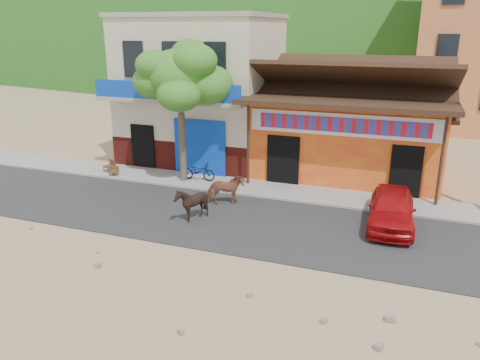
# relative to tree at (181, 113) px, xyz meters

# --- Properties ---
(ground) EXTENTS (120.00, 120.00, 0.00)m
(ground) POSITION_rel_tree_xyz_m (4.60, -5.80, -3.12)
(ground) COLOR #9E825B
(ground) RESTS_ON ground
(road) EXTENTS (60.00, 5.00, 0.04)m
(road) POSITION_rel_tree_xyz_m (4.60, -3.30, -3.10)
(road) COLOR #28282B
(road) RESTS_ON ground
(sidewalk) EXTENTS (60.00, 2.00, 0.12)m
(sidewalk) POSITION_rel_tree_xyz_m (4.60, 0.20, -3.06)
(sidewalk) COLOR gray
(sidewalk) RESTS_ON ground
(dance_club) EXTENTS (8.00, 6.00, 3.60)m
(dance_club) POSITION_rel_tree_xyz_m (6.60, 4.20, -1.32)
(dance_club) COLOR orange
(dance_club) RESTS_ON ground
(cafe_building) EXTENTS (7.00, 6.00, 7.00)m
(cafe_building) POSITION_rel_tree_xyz_m (-0.90, 4.20, 0.38)
(cafe_building) COLOR beige
(cafe_building) RESTS_ON ground
(tree) EXTENTS (3.00, 3.00, 6.00)m
(tree) POSITION_rel_tree_xyz_m (0.00, 0.00, 0.00)
(tree) COLOR #2D721E
(tree) RESTS_ON sidewalk
(cow_tan) EXTENTS (1.54, 1.20, 1.18)m
(cow_tan) POSITION_rel_tree_xyz_m (2.75, -1.93, -2.49)
(cow_tan) COLOR brown
(cow_tan) RESTS_ON road
(cow_dark) EXTENTS (1.45, 1.37, 1.27)m
(cow_dark) POSITION_rel_tree_xyz_m (2.22, -3.81, -2.45)
(cow_dark) COLOR black
(cow_dark) RESTS_ON road
(red_car) EXTENTS (1.65, 3.81, 1.28)m
(red_car) POSITION_rel_tree_xyz_m (8.87, -1.87, -2.44)
(red_car) COLOR #AC0C0F
(red_car) RESTS_ON road
(scooter) EXTENTS (1.58, 0.64, 0.81)m
(scooter) POSITION_rel_tree_xyz_m (0.60, 0.22, -2.59)
(scooter) COLOR black
(scooter) RESTS_ON sidewalk
(cafe_chair_left) EXTENTS (0.60, 0.60, 0.98)m
(cafe_chair_left) POSITION_rel_tree_xyz_m (-3.88, -0.01, -2.51)
(cafe_chair_left) COLOR #4A2518
(cafe_chair_left) RESTS_ON sidewalk
(cafe_chair_right) EXTENTS (0.42, 0.42, 0.78)m
(cafe_chair_right) POSITION_rel_tree_xyz_m (-3.30, -0.50, -2.61)
(cafe_chair_right) COLOR #4F371A
(cafe_chair_right) RESTS_ON sidewalk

